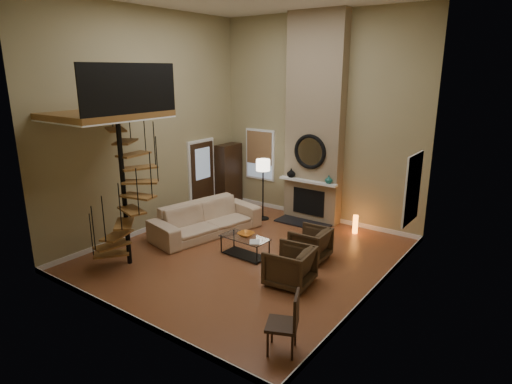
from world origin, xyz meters
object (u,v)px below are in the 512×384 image
Objects in this scene: armchair_far at (293,267)px; side_chair at (288,320)px; sofa at (206,219)px; hutch at (229,175)px; coffee_table at (245,244)px; armchair_near at (313,244)px; accent_lamp at (355,224)px; floor_lamp at (263,170)px.

armchair_far is 0.89× the size of side_chair.
sofa is 3.37m from armchair_far.
coffee_table is (2.74, -2.79, -0.67)m from hutch.
armchair_far is at bearing 8.77° from armchair_near.
armchair_far is (0.24, -1.24, 0.00)m from armchair_near.
side_chair is (4.24, -2.91, 0.13)m from sofa.
coffee_table is (-1.33, -0.74, -0.07)m from armchair_near.
side_chair reaches higher than armchair_near.
coffee_table is at bearing -95.67° from sofa.
armchair_far is 2.15m from side_chair.
coffee_table is 1.15× the size of side_chair.
side_chair is at bearing -42.36° from coffee_table.
armchair_near is 0.91× the size of armchair_far.
side_chair is at bearing -77.26° from accent_lamp.
side_chair is (1.28, -3.11, 0.17)m from armchair_near.
floor_lamp is at bearing 128.53° from side_chair.
hutch is 3.97m from coffee_table.
armchair_near is 2.03m from accent_lamp.
floor_lamp is at bearing -142.64° from armchair_far.
armchair_near is (4.08, -2.06, -0.60)m from hutch.
floor_lamp is at bearing -124.86° from armchair_near.
armchair_far is at bearing -37.37° from hutch.
armchair_near is 1.26m from armchair_far.
floor_lamp reaches higher than armchair_far.
accent_lamp reaches higher than coffee_table.
floor_lamp reaches higher than side_chair.
hutch reaches higher than coffee_table.
armchair_near is 0.80× the size of side_chair.
armchair_near is at bearing -73.73° from sofa.
sofa is 3.25× the size of armchair_far.
accent_lamp is at bearing 174.47° from armchair_near.
sofa reaches higher than coffee_table.
coffee_table is 3.12m from accent_lamp.
sofa is at bearing 162.01° from coffee_table.
floor_lamp is (-2.45, 1.56, 1.06)m from armchair_near.
floor_lamp is 3.61× the size of accent_lamp.
armchair_far is 4.03m from floor_lamp.
accent_lamp is 0.48× the size of side_chair.
accent_lamp is (-0.13, 3.26, -0.10)m from armchair_far.
sofa is 1.66× the size of floor_lamp.
accent_lamp is at bearing 62.33° from coffee_table.
sofa is at bearing -144.11° from accent_lamp.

